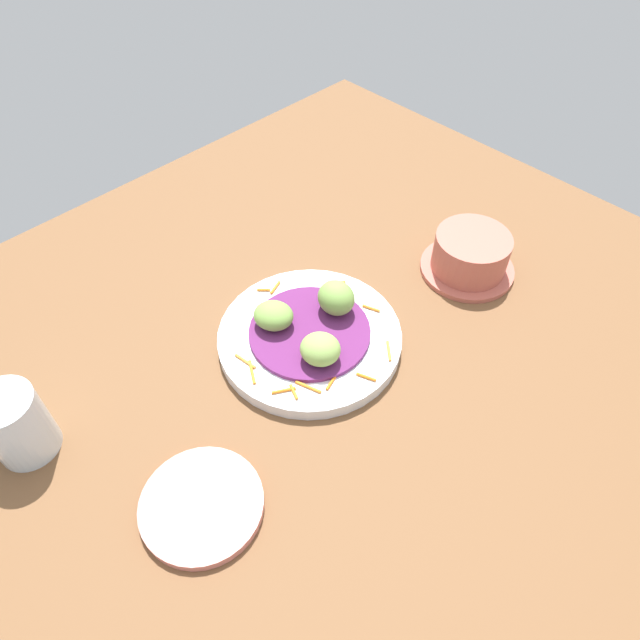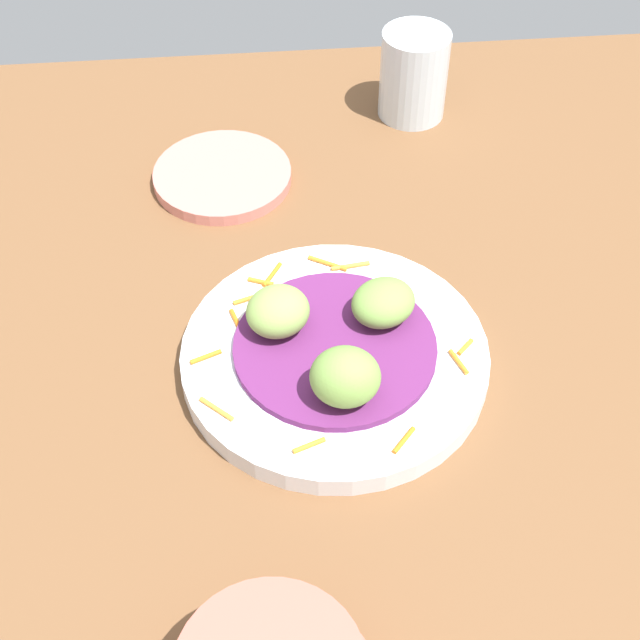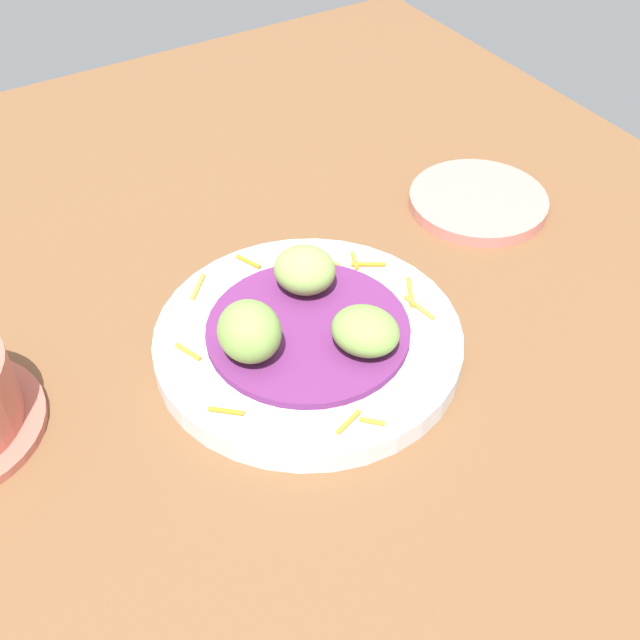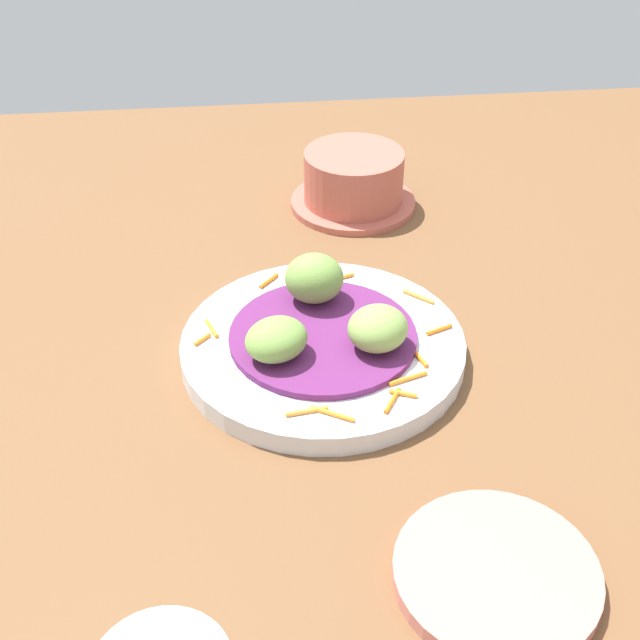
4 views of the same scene
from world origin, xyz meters
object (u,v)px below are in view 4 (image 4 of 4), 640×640
object	(u,v)px
guac_scoop_left	(315,280)
guac_scoop_center	(276,339)
main_plate	(323,348)
guac_scoop_right	(378,328)
terracotta_bowl	(353,181)
side_plate_small	(496,574)

from	to	relation	value
guac_scoop_left	guac_scoop_center	size ratio (longest dim) A/B	0.99
main_plate	guac_scoop_left	world-z (taller)	guac_scoop_left
guac_scoop_right	terracotta_bowl	bearing A→B (deg)	85.75
main_plate	side_plate_small	distance (cm)	26.96
main_plate	side_plate_small	bearing A→B (deg)	-70.71
guac_scoop_left	guac_scoop_right	bearing A→B (deg)	-57.69
guac_scoop_center	side_plate_small	size ratio (longest dim) A/B	0.40
main_plate	guac_scoop_left	distance (cm)	6.46
main_plate	terracotta_bowl	distance (cm)	28.76
guac_scoop_center	main_plate	bearing A→B (deg)	32.31
main_plate	guac_scoop_right	distance (cm)	6.20
terracotta_bowl	guac_scoop_center	bearing A→B (deg)	-109.83
guac_scoop_center	guac_scoop_left	bearing A→B (deg)	62.31
guac_scoop_left	guac_scoop_right	world-z (taller)	guac_scoop_left
side_plate_small	guac_scoop_right	bearing A→B (deg)	100.82
side_plate_small	terracotta_bowl	bearing A→B (deg)	92.33
guac_scoop_left	guac_scoop_right	size ratio (longest dim) A/B	1.03
guac_scoop_left	guac_scoop_center	xyz separation A→B (cm)	(-4.08, -7.78, -0.62)
terracotta_bowl	main_plate	bearing A→B (deg)	-103.59
guac_scoop_center	terracotta_bowl	world-z (taller)	terracotta_bowl
guac_scoop_right	side_plate_small	xyz separation A→B (cm)	(4.41, -23.09, -3.92)
guac_scoop_left	guac_scoop_right	xyz separation A→B (cm)	(4.70, -7.43, -0.44)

